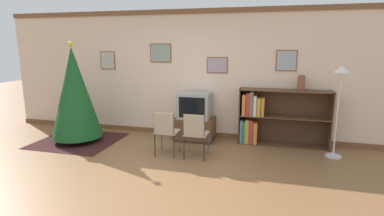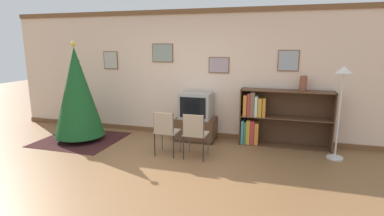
{
  "view_description": "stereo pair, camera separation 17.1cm",
  "coord_description": "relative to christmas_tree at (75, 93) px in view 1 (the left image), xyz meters",
  "views": [
    {
      "loc": [
        1.7,
        -3.78,
        1.98
      ],
      "look_at": [
        0.37,
        1.33,
        0.86
      ],
      "focal_mm": 28.0,
      "sensor_mm": 36.0,
      "label": 1
    },
    {
      "loc": [
        1.87,
        -3.73,
        1.98
      ],
      "look_at": [
        0.37,
        1.33,
        0.86
      ],
      "focal_mm": 28.0,
      "sensor_mm": 36.0,
      "label": 2
    }
  ],
  "objects": [
    {
      "name": "bookshelf",
      "position": [
        3.8,
        0.8,
        -0.47
      ],
      "size": [
        1.74,
        0.36,
        1.12
      ],
      "color": "brown",
      "rests_on": "ground_plane"
    },
    {
      "name": "christmas_tree",
      "position": [
        0.0,
        0.0,
        0.0
      ],
      "size": [
        1.01,
        1.01,
        2.03
      ],
      "color": "maroon",
      "rests_on": "area_rug"
    },
    {
      "name": "wall_back",
      "position": [
        2.12,
        1.04,
        0.33
      ],
      "size": [
        8.74,
        0.11,
        2.7
      ],
      "color": "beige",
      "rests_on": "ground_plane"
    },
    {
      "name": "area_rug",
      "position": [
        0.0,
        -0.0,
        -1.02
      ],
      "size": [
        1.62,
        1.49,
        0.01
      ],
      "color": "#381919",
      "rests_on": "ground_plane"
    },
    {
      "name": "television",
      "position": [
        2.34,
        0.69,
        -0.27
      ],
      "size": [
        0.65,
        0.5,
        0.54
      ],
      "color": "#9E9E99",
      "rests_on": "tv_console"
    },
    {
      "name": "standing_lamp",
      "position": [
        5.0,
        0.37,
        0.23
      ],
      "size": [
        0.28,
        0.28,
        1.63
      ],
      "color": "silver",
      "rests_on": "ground_plane"
    },
    {
      "name": "tv_console",
      "position": [
        2.34,
        0.7,
        -0.78
      ],
      "size": [
        0.82,
        0.55,
        0.48
      ],
      "color": "#412A1A",
      "rests_on": "ground_plane"
    },
    {
      "name": "vase",
      "position": [
        4.41,
        0.84,
        0.24
      ],
      "size": [
        0.14,
        0.14,
        0.29
      ],
      "color": "brown",
      "rests_on": "bookshelf"
    },
    {
      "name": "folding_chair_left",
      "position": [
        2.07,
        -0.34,
        -0.55
      ],
      "size": [
        0.4,
        0.4,
        0.82
      ],
      "color": "tan",
      "rests_on": "ground_plane"
    },
    {
      "name": "folding_chair_right",
      "position": [
        2.61,
        -0.34,
        -0.55
      ],
      "size": [
        0.4,
        0.4,
        0.82
      ],
      "color": "tan",
      "rests_on": "ground_plane"
    },
    {
      "name": "ground_plane",
      "position": [
        2.12,
        -1.42,
        -1.02
      ],
      "size": [
        24.0,
        24.0,
        0.0
      ],
      "primitive_type": "plane",
      "color": "brown"
    }
  ]
}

